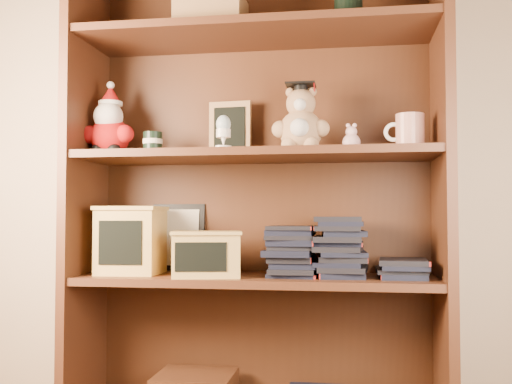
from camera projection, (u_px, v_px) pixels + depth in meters
bookcase at (258, 205)px, 1.99m from camera, size 1.20×0.35×1.60m
shelf_lower at (256, 280)px, 1.93m from camera, size 1.14×0.33×0.02m
shelf_upper at (256, 156)px, 1.94m from camera, size 1.14×0.33×0.02m
santa_plush at (109, 127)px, 2.02m from camera, size 0.18×0.13×0.26m
teachers_tin at (153, 143)px, 2.00m from camera, size 0.07×0.07×0.07m
chalkboard_plaque at (230, 130)px, 2.08m from camera, size 0.15×0.08×0.19m
egg_cup at (223, 131)px, 1.89m from camera, size 0.05×0.05×0.11m
grad_teddy_bear at (301, 125)px, 1.92m from camera, size 0.18×0.16×0.22m
pink_figurine at (351, 140)px, 1.90m from camera, size 0.06×0.06×0.09m
teacher_mug at (409, 132)px, 1.87m from camera, size 0.13×0.09×0.11m
certificate_frame at (178, 237)px, 2.11m from camera, size 0.19×0.05×0.23m
treats_box at (131, 240)px, 1.99m from camera, size 0.21×0.21×0.22m
pencils_box at (207, 254)px, 1.89m from camera, size 0.25×0.20×0.14m
book_stack_left at (291, 251)px, 1.91m from camera, size 0.14×0.20×0.16m
book_stack_mid at (341, 246)px, 1.89m from camera, size 0.14×0.20×0.19m
book_stack_right at (403, 268)px, 1.86m from camera, size 0.14×0.20×0.06m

